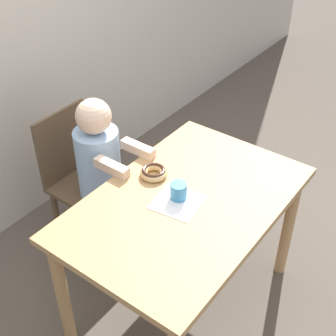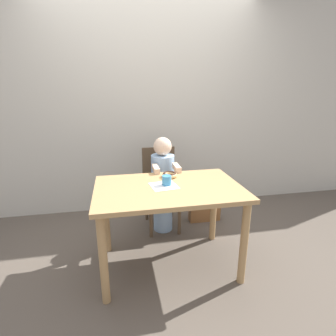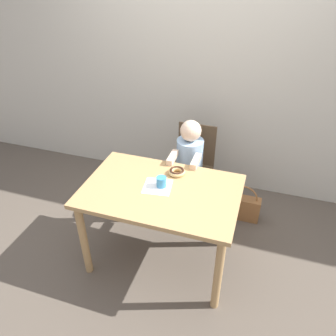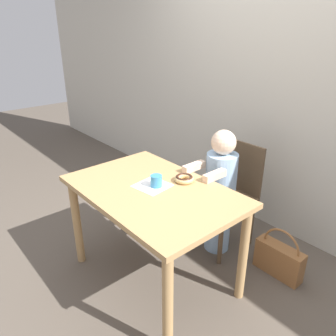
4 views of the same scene
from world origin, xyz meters
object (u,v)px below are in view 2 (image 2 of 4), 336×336
object	(u,v)px
child_figure	(163,185)
chair	(161,187)
handbag	(205,209)
cup	(167,180)
donut	(170,175)

from	to	relation	value
child_figure	chair	bearing A→B (deg)	90.00
handbag	cup	distance (m)	1.09
child_figure	donut	distance (m)	0.44
child_figure	handbag	bearing A→B (deg)	11.95
chair	cup	bearing A→B (deg)	-95.69
chair	cup	xyz separation A→B (m)	(-0.07, -0.70, 0.33)
chair	handbag	world-z (taller)	chair
chair	cup	size ratio (longest dim) A/B	10.65
donut	handbag	size ratio (longest dim) A/B	0.35
donut	cup	world-z (taller)	cup
donut	child_figure	bearing A→B (deg)	88.99
donut	chair	bearing A→B (deg)	89.24
chair	child_figure	distance (m)	0.15
cup	handbag	bearing A→B (deg)	49.54
child_figure	cup	bearing A→B (deg)	-96.94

